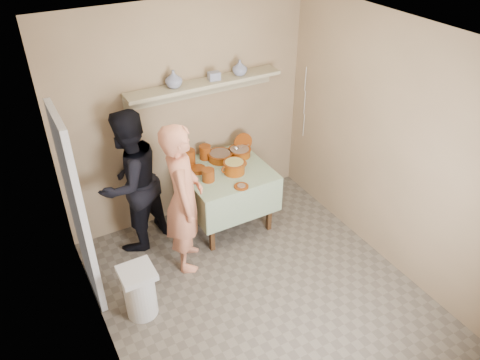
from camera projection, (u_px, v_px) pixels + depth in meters
ground at (263, 297)px, 4.78m from camera, size 3.50×3.50×0.00m
tile_panel at (78, 212)px, 4.33m from camera, size 0.06×0.70×2.00m
plate_stack_a at (188, 158)px, 5.39m from camera, size 0.16×0.16×0.21m
plate_stack_b at (205, 152)px, 5.55m from camera, size 0.14×0.14×0.17m
bowl_stack at (208, 175)px, 5.16m from camera, size 0.14×0.14×0.14m
empty_bowl at (198, 170)px, 5.34m from camera, size 0.17×0.17×0.05m
propped_lid at (243, 142)px, 5.69m from camera, size 0.24×0.08×0.23m
vase_right at (240, 68)px, 5.21m from camera, size 0.19×0.19×0.17m
vase_left at (174, 79)px, 4.91m from camera, size 0.25×0.25×0.19m
ceramic_box at (214, 76)px, 5.10m from camera, size 0.13×0.10×0.09m
person_cook at (184, 199)px, 4.77m from camera, size 0.60×0.72×1.69m
person_helper at (131, 182)px, 5.04m from camera, size 1.01×0.93×1.66m
room_shell at (268, 162)px, 3.89m from camera, size 3.04×3.54×2.62m
serving_table at (225, 178)px, 5.46m from camera, size 0.97×0.97×0.76m
cazuela_meat_a at (220, 156)px, 5.54m from camera, size 0.30×0.30×0.10m
cazuela_meat_b at (240, 152)px, 5.61m from camera, size 0.28×0.28×0.10m
ladle at (237, 148)px, 5.58m from camera, size 0.08×0.26×0.19m
cazuela_rice at (234, 166)px, 5.29m from camera, size 0.33×0.25×0.14m
front_plate at (241, 186)px, 5.08m from camera, size 0.16×0.16×0.03m
wall_shelf at (204, 85)px, 5.14m from camera, size 1.80×0.25×0.21m
trash_bin at (140, 292)px, 4.46m from camera, size 0.32×0.32×0.56m
electrical_cord at (305, 103)px, 5.77m from camera, size 0.01×0.05×0.90m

